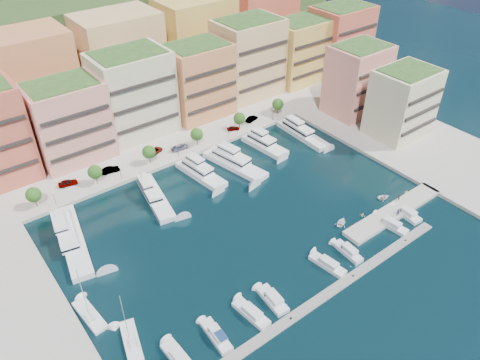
{
  "coord_description": "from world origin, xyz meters",
  "views": [
    {
      "loc": [
        -54.72,
        -69.55,
        75.81
      ],
      "look_at": [
        3.18,
        6.03,
        6.0
      ],
      "focal_mm": 35.0,
      "sensor_mm": 36.0,
      "label": 1
    }
  ],
  "objects_px": {
    "lamppost_4": "(273,113)",
    "yacht_4": "(233,162)",
    "yacht_0": "(71,237)",
    "yacht_5": "(263,143)",
    "cruiser_5": "(328,265)",
    "tender_0": "(341,223)",
    "car_4": "(233,128)",
    "cruiser_6": "(348,252)",
    "cruiser_1": "(216,336)",
    "car_3": "(180,147)",
    "cruiser_8": "(390,225)",
    "car_0": "(68,183)",
    "tree_4": "(239,118)",
    "yacht_3": "(199,172)",
    "yacht_6": "(301,132)",
    "cruiser_3": "(273,300)",
    "sailboat_0": "(132,342)",
    "person_1": "(399,197)",
    "car_5": "(252,119)",
    "tender_2": "(384,197)",
    "tree_0": "(33,195)",
    "tender_1": "(362,215)",
    "tender_3": "(407,192)",
    "lamppost_2": "(178,149)",
    "cruiser_0": "(180,359)",
    "lamppost_0": "(54,196)",
    "cruiser_9": "(407,214)",
    "tree_2": "(149,152)",
    "car_2": "(155,151)",
    "tree_1": "(95,172)",
    "person_0": "(398,212)",
    "car_1": "(110,170)",
    "yacht_2": "(153,195)",
    "sailboat_1": "(90,316)",
    "cruiser_2": "(251,314)"
  },
  "relations": [
    {
      "from": "yacht_6",
      "to": "tender_0",
      "type": "distance_m",
      "value": 42.16
    },
    {
      "from": "yacht_0",
      "to": "car_5",
      "type": "bearing_deg",
      "value": 14.72
    },
    {
      "from": "yacht_2",
      "to": "yacht_3",
      "type": "relative_size",
      "value": 1.17
    },
    {
      "from": "car_1",
      "to": "car_4",
      "type": "relative_size",
      "value": 1.29
    },
    {
      "from": "tree_4",
      "to": "tender_3",
      "type": "distance_m",
      "value": 54.86
    },
    {
      "from": "lamppost_2",
      "to": "car_4",
      "type": "bearing_deg",
      "value": 7.29
    },
    {
      "from": "yacht_6",
      "to": "cruiser_3",
      "type": "relative_size",
      "value": 2.49
    },
    {
      "from": "tree_0",
      "to": "car_1",
      "type": "distance_m",
      "value": 21.47
    },
    {
      "from": "cruiser_9",
      "to": "tender_1",
      "type": "xyz_separation_m",
      "value": [
        -8.85,
        6.62,
        -0.16
      ]
    },
    {
      "from": "lamppost_4",
      "to": "car_4",
      "type": "height_order",
      "value": "lamppost_4"
    },
    {
      "from": "sailboat_0",
      "to": "person_1",
      "type": "xyz_separation_m",
      "value": [
        73.18,
        -4.07,
        1.6
      ]
    },
    {
      "from": "yacht_4",
      "to": "cruiser_8",
      "type": "distance_m",
      "value": 46.28
    },
    {
      "from": "lamppost_4",
      "to": "tender_0",
      "type": "xyz_separation_m",
      "value": [
        -19.21,
        -47.97,
        -3.45
      ]
    },
    {
      "from": "sailboat_0",
      "to": "tender_1",
      "type": "distance_m",
      "value": 62.11
    },
    {
      "from": "lamppost_4",
      "to": "yacht_4",
      "type": "xyz_separation_m",
      "value": [
        -25.15,
        -11.88,
        -2.73
      ]
    },
    {
      "from": "sailboat_1",
      "to": "car_3",
      "type": "distance_m",
      "value": 60.51
    },
    {
      "from": "tree_2",
      "to": "tender_3",
      "type": "height_order",
      "value": "tree_2"
    },
    {
      "from": "cruiser_0",
      "to": "cruiser_3",
      "type": "distance_m",
      "value": 21.9
    },
    {
      "from": "tree_2",
      "to": "car_3",
      "type": "height_order",
      "value": "tree_2"
    },
    {
      "from": "cruiser_8",
      "to": "person_1",
      "type": "distance_m",
      "value": 9.98
    },
    {
      "from": "cruiser_5",
      "to": "tender_0",
      "type": "height_order",
      "value": "cruiser_5"
    },
    {
      "from": "cruiser_1",
      "to": "car_3",
      "type": "xyz_separation_m",
      "value": [
        28.31,
        59.14,
        1.21
      ]
    },
    {
      "from": "car_1",
      "to": "yacht_0",
      "type": "bearing_deg",
      "value": 145.01
    },
    {
      "from": "lamppost_4",
      "to": "yacht_3",
      "type": "relative_size",
      "value": 0.24
    },
    {
      "from": "yacht_0",
      "to": "yacht_4",
      "type": "bearing_deg",
      "value": 2.33
    },
    {
      "from": "lamppost_0",
      "to": "car_5",
      "type": "height_order",
      "value": "lamppost_0"
    },
    {
      "from": "tender_1",
      "to": "car_2",
      "type": "relative_size",
      "value": 0.28
    },
    {
      "from": "car_1",
      "to": "car_3",
      "type": "distance_m",
      "value": 21.42
    },
    {
      "from": "tree_0",
      "to": "tender_1",
      "type": "distance_m",
      "value": 81.52
    },
    {
      "from": "cruiser_0",
      "to": "tender_3",
      "type": "distance_m",
      "value": 73.36
    },
    {
      "from": "car_0",
      "to": "tree_4",
      "type": "bearing_deg",
      "value": -82.95
    },
    {
      "from": "cruiser_2",
      "to": "car_2",
      "type": "bearing_deg",
      "value": 78.02
    },
    {
      "from": "tender_0",
      "to": "car_0",
      "type": "xyz_separation_m",
      "value": [
        -47.26,
        54.2,
        1.46
      ]
    },
    {
      "from": "yacht_4",
      "to": "person_1",
      "type": "relative_size",
      "value": 11.92
    },
    {
      "from": "yacht_0",
      "to": "yacht_5",
      "type": "height_order",
      "value": "same"
    },
    {
      "from": "person_1",
      "to": "tender_0",
      "type": "bearing_deg",
      "value": -22.1
    },
    {
      "from": "car_3",
      "to": "person_1",
      "type": "bearing_deg",
      "value": -147.27
    },
    {
      "from": "yacht_0",
      "to": "cruiser_6",
      "type": "height_order",
      "value": "yacht_0"
    },
    {
      "from": "lamppost_4",
      "to": "cruiser_6",
      "type": "distance_m",
      "value": 61.46
    },
    {
      "from": "tree_4",
      "to": "car_3",
      "type": "bearing_deg",
      "value": 177.26
    },
    {
      "from": "lamppost_0",
      "to": "yacht_5",
      "type": "relative_size",
      "value": 0.26
    },
    {
      "from": "person_0",
      "to": "tender_3",
      "type": "bearing_deg",
      "value": -102.98
    },
    {
      "from": "car_2",
      "to": "cruiser_6",
      "type": "bearing_deg",
      "value": 173.54
    },
    {
      "from": "yacht_5",
      "to": "tree_1",
      "type": "bearing_deg",
      "value": 166.38
    },
    {
      "from": "yacht_4",
      "to": "cruiser_0",
      "type": "height_order",
      "value": "yacht_4"
    },
    {
      "from": "tree_1",
      "to": "tender_2",
      "type": "relative_size",
      "value": 1.57
    },
    {
      "from": "tree_0",
      "to": "tree_2",
      "type": "height_order",
      "value": "same"
    },
    {
      "from": "sailboat_0",
      "to": "tender_2",
      "type": "height_order",
      "value": "sailboat_0"
    },
    {
      "from": "tree_2",
      "to": "tender_3",
      "type": "xyz_separation_m",
      "value": [
        47.32,
        -52.5,
        -4.29
      ]
    },
    {
      "from": "lamppost_0",
      "to": "cruiser_9",
      "type": "xyz_separation_m",
      "value": [
        67.92,
        -55.78,
        -3.28
      ]
    }
  ]
}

